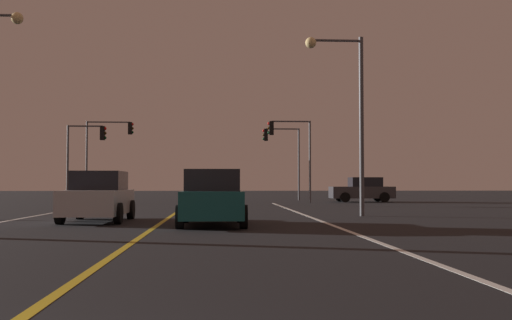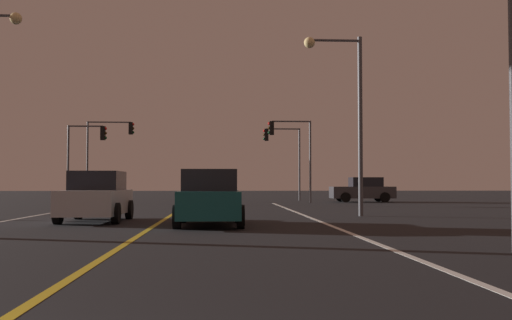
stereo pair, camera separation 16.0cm
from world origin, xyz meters
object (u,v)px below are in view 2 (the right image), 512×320
object	(u,v)px
car_crossing_side	(363,190)
car_lead_same_lane	(210,199)
traffic_light_near_left	(87,145)
traffic_light_far_left	(109,142)
traffic_light_far_right	(282,147)
street_lamp_right_far	(346,100)
car_oncoming	(97,197)
street_lamp_right_near	(486,2)
traffic_light_near_right	(290,142)

from	to	relation	value
car_crossing_side	car_lead_same_lane	bearing A→B (deg)	65.82
traffic_light_near_left	traffic_light_far_left	distance (m)	5.55
traffic_light_far_right	street_lamp_right_far	xyz separation A→B (m)	(0.36, -21.34, 0.57)
car_lead_same_lane	traffic_light_far_right	xyz separation A→B (m)	(4.89, 26.30, 3.19)
traffic_light_near_left	traffic_light_far_left	bearing A→B (deg)	85.84
car_oncoming	street_lamp_right_near	world-z (taller)	street_lamp_right_near
traffic_light_near_right	street_lamp_right_near	world-z (taller)	street_lamp_right_near
street_lamp_right_near	street_lamp_right_far	size ratio (longest dim) A/B	1.03
traffic_light_far_right	street_lamp_right_near	world-z (taller)	street_lamp_right_near
traffic_light_near_right	traffic_light_far_left	world-z (taller)	traffic_light_far_left
street_lamp_right_near	traffic_light_near_right	bearing A→B (deg)	-89.09
car_oncoming	traffic_light_far_right	size ratio (longest dim) A/B	0.79
car_crossing_side	traffic_light_far_right	distance (m)	7.20
car_oncoming	street_lamp_right_far	bearing A→B (deg)	106.69
traffic_light_far_left	car_oncoming	bearing A→B (deg)	-80.38
traffic_light_far_right	traffic_light_far_left	world-z (taller)	traffic_light_far_left
car_lead_same_lane	traffic_light_near_left	distance (m)	22.60
traffic_light_far_right	traffic_light_far_left	distance (m)	12.84
street_lamp_right_near	car_lead_same_lane	bearing A→B (deg)	-54.60
car_oncoming	street_lamp_right_far	distance (m)	10.23
car_lead_same_lane	traffic_light_near_right	bearing A→B (deg)	-13.13
traffic_light_near_left	traffic_light_far_left	world-z (taller)	traffic_light_far_left
traffic_light_far_right	street_lamp_right_far	distance (m)	21.35
traffic_light_near_left	traffic_light_far_right	bearing A→B (deg)	22.57
car_lead_same_lane	street_lamp_right_near	distance (m)	9.93
traffic_light_near_right	car_oncoming	bearing A→B (deg)	64.86
traffic_light_far_right	traffic_light_near_right	bearing A→B (deg)	89.65
traffic_light_far_left	street_lamp_right_near	bearing A→B (deg)	-68.58
car_oncoming	traffic_light_near_left	xyz separation A→B (m)	(-4.48, 18.58, 2.91)
traffic_light_far_left	street_lamp_right_far	xyz separation A→B (m)	(13.20, -21.34, 0.24)
traffic_light_near_right	traffic_light_far_left	bearing A→B (deg)	-23.25
car_lead_same_lane	street_lamp_right_far	distance (m)	8.15
traffic_light_near_right	street_lamp_right_far	distance (m)	15.86
street_lamp_right_near	street_lamp_right_far	xyz separation A→B (m)	(-0.05, 12.42, -0.09)
car_crossing_side	street_lamp_right_near	world-z (taller)	street_lamp_right_near
car_oncoming	traffic_light_near_right	size ratio (longest dim) A/B	0.79
traffic_light_near_right	traffic_light_far_right	bearing A→B (deg)	-90.35
car_crossing_side	traffic_light_near_left	distance (m)	18.76
traffic_light_near_right	street_lamp_right_far	bearing A→B (deg)	91.43
car_oncoming	car_lead_same_lane	size ratio (longest dim) A/B	1.00
car_crossing_side	car_lead_same_lane	xyz separation A→B (m)	(-10.11, -22.50, 0.00)
traffic_light_near_right	street_lamp_right_far	world-z (taller)	street_lamp_right_far
traffic_light_far_left	street_lamp_right_far	distance (m)	25.09
car_crossing_side	car_oncoming	world-z (taller)	same
traffic_light_near_left	street_lamp_right_far	distance (m)	20.90
car_oncoming	traffic_light_far_left	size ratio (longest dim) A/B	0.73
car_oncoming	traffic_light_far_left	xyz separation A→B (m)	(-4.08, 24.08, 3.52)
car_crossing_side	traffic_light_near_left	world-z (taller)	traffic_light_near_left
car_oncoming	traffic_light_near_right	xyz separation A→B (m)	(8.72, 18.58, 3.19)
traffic_light_far_left	street_lamp_right_near	distance (m)	36.27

